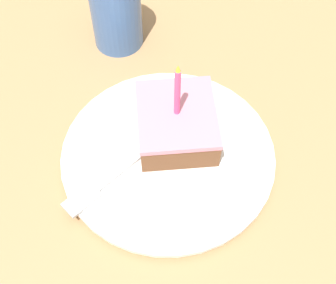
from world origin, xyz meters
TOP-DOWN VIEW (x-y plane):
  - ground_plane at (0.00, 0.00)m, footprint 2.40×2.40m
  - plate at (-0.02, -0.03)m, footprint 0.28×0.28m
  - cake_slice at (-0.01, -0.00)m, footprint 0.10×0.11m
  - fork at (-0.10, -0.06)m, footprint 0.14×0.12m
  - bottle at (-0.08, 0.20)m, footprint 0.08×0.08m

SIDE VIEW (x-z plane):
  - ground_plane at x=0.00m, z-range -0.04..0.00m
  - plate at x=-0.02m, z-range 0.00..0.02m
  - fork at x=-0.10m, z-range 0.02..0.02m
  - cake_slice at x=-0.01m, z-range -0.02..0.11m
  - bottle at x=-0.08m, z-range -0.02..0.17m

